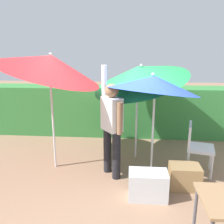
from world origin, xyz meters
TOP-DOWN VIEW (x-y plane):
  - ground_plane at (0.00, 0.00)m, footprint 24.00×24.00m
  - hedge_row at (0.00, 2.27)m, footprint 8.00×0.70m
  - umbrella_rainbow at (0.67, 0.23)m, footprint 1.52×1.51m
  - umbrella_orange at (0.46, 0.87)m, footprint 1.89×1.82m
  - umbrella_yellow at (-1.06, 0.43)m, footprint 1.84×1.82m
  - person_vendor at (0.01, 0.17)m, footprint 0.41×0.49m
  - chair_plastic at (1.47, 0.38)m, footprint 0.53×0.53m
  - cooler_box at (0.59, -0.47)m, footprint 0.57×0.33m
  - crate_cardboard at (1.18, -0.15)m, footprint 0.47×0.34m

SIDE VIEW (x-z plane):
  - ground_plane at x=0.00m, z-range 0.00..0.00m
  - crate_cardboard at x=1.18m, z-range 0.00..0.38m
  - cooler_box at x=0.59m, z-range 0.00..0.42m
  - chair_plastic at x=1.47m, z-range 0.07..0.96m
  - hedge_row at x=0.00m, z-range 0.00..1.22m
  - person_vendor at x=0.01m, z-range -0.01..1.87m
  - umbrella_rainbow at x=0.67m, z-range 0.65..2.55m
  - umbrella_orange at x=0.46m, z-range 0.57..2.77m
  - umbrella_yellow at x=-1.06m, z-range 0.73..3.02m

